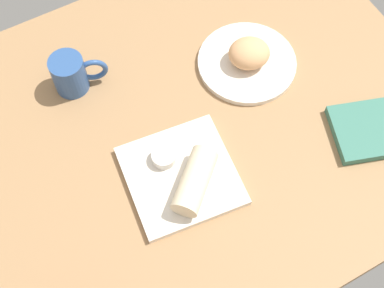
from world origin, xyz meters
The scene contains 8 objects.
dining_table centered at (0.00, 0.00, 2.00)cm, with size 110.00×90.00×4.00cm, color #9E754C.
round_plate centered at (17.65, 7.76, 4.70)cm, with size 23.00×23.00×1.40cm, color silver.
scone_pastry centered at (17.78, 7.61, 8.43)cm, with size 9.50×8.42×6.06cm, color tan.
square_plate centered at (-9.54, -10.24, 4.80)cm, with size 22.11×22.11×1.60cm, color silver.
sauce_cup centered at (-11.02, -5.49, 6.82)cm, with size 5.15×5.15×2.27cm.
breakfast_wrap centered at (-8.36, -14.04, 8.41)cm, with size 5.63×5.63×13.71cm, color beige.
book_stack centered at (32.06, -20.79, 5.05)cm, with size 20.58×18.58×2.10cm.
second_mug centered at (-19.88, 21.81, 8.70)cm, with size 12.35×7.68×9.18cm.
Camera 1 is at (-29.68, -51.47, 107.61)cm, focal length 50.46 mm.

